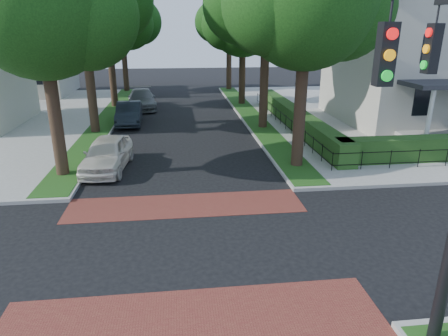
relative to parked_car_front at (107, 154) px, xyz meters
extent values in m
plane|color=black|center=(3.60, -7.82, -0.79)|extent=(120.00, 120.00, 0.00)
cube|color=gray|center=(23.10, 11.18, -0.72)|extent=(30.00, 30.00, 0.15)
cube|color=maroon|center=(3.60, -4.62, -0.79)|extent=(9.00, 2.20, 0.01)
cube|color=maroon|center=(3.60, -11.02, -0.79)|extent=(9.00, 2.20, 0.01)
cube|color=#1A4914|center=(9.00, 11.28, -0.63)|extent=(1.60, 29.80, 0.02)
cube|color=#1A4914|center=(-1.80, 11.28, -0.63)|extent=(1.60, 29.80, 0.02)
cylinder|color=black|center=(9.10, -0.82, 3.03)|extent=(0.56, 0.56, 7.35)
sphere|color=#12330D|center=(10.80, -0.52, 6.52)|extent=(4.65, 4.65, 4.65)
sphere|color=#12330D|center=(7.55, -1.02, 6.62)|extent=(4.34, 4.34, 4.34)
cylinder|color=black|center=(9.10, 7.18, 3.21)|extent=(0.56, 0.56, 7.70)
sphere|color=#12330D|center=(9.10, 7.18, 7.28)|extent=(6.60, 6.60, 6.60)
sphere|color=#12330D|center=(10.91, 7.48, 6.88)|extent=(4.95, 4.95, 4.95)
sphere|color=#12330D|center=(7.45, 6.98, 6.98)|extent=(4.62, 4.62, 4.62)
cylinder|color=black|center=(9.10, 16.18, 2.68)|extent=(0.56, 0.56, 6.65)
sphere|color=#12330D|center=(9.10, 16.18, 6.20)|extent=(5.80, 5.80, 5.80)
sphere|color=#12330D|center=(10.70, 16.48, 5.80)|extent=(4.35, 4.35, 4.35)
sphere|color=#12330D|center=(7.65, 15.98, 5.90)|extent=(4.06, 4.06, 4.06)
sphere|color=#12330D|center=(9.20, 17.63, 6.70)|extent=(3.77, 3.77, 3.77)
cylinder|color=black|center=(9.10, 25.18, 2.86)|extent=(0.56, 0.56, 7.00)
sphere|color=#12330D|center=(9.10, 25.18, 6.56)|extent=(6.00, 6.00, 6.00)
sphere|color=#12330D|center=(10.75, 25.48, 6.16)|extent=(4.50, 4.50, 4.50)
sphere|color=#12330D|center=(7.60, 24.98, 6.26)|extent=(4.20, 4.20, 4.20)
sphere|color=#12330D|center=(9.20, 26.68, 7.06)|extent=(3.90, 3.90, 3.90)
cylinder|color=black|center=(-1.90, -0.82, 2.86)|extent=(0.56, 0.56, 7.00)
sphere|color=#12330D|center=(-1.90, -0.82, 6.56)|extent=(6.00, 6.00, 6.00)
sphere|color=#12330D|center=(-0.25, -0.52, 6.16)|extent=(4.50, 4.50, 4.50)
cylinder|color=black|center=(-1.90, 7.18, 3.38)|extent=(0.56, 0.56, 8.05)
sphere|color=#12330D|center=(-0.14, 7.48, 7.24)|extent=(4.80, 4.80, 4.80)
cylinder|color=black|center=(-1.90, 16.18, 2.79)|extent=(0.56, 0.56, 6.86)
sphere|color=#12330D|center=(-1.90, 16.18, 6.41)|extent=(5.60, 5.60, 5.60)
sphere|color=#12330D|center=(-0.36, 16.48, 6.01)|extent=(4.20, 4.20, 4.20)
sphere|color=#12330D|center=(-3.30, 15.98, 6.11)|extent=(3.92, 3.92, 3.92)
sphere|color=#12330D|center=(-1.80, 17.58, 6.91)|extent=(3.64, 3.64, 3.64)
cylinder|color=black|center=(-1.90, 25.18, 2.93)|extent=(0.56, 0.56, 7.14)
sphere|color=#12330D|center=(-1.90, 25.18, 6.70)|extent=(6.20, 6.20, 6.20)
sphere|color=#12330D|center=(-0.19, 25.48, 6.30)|extent=(4.65, 4.65, 4.65)
sphere|color=#12330D|center=(-3.45, 24.98, 6.40)|extent=(4.34, 4.34, 4.34)
sphere|color=#12330D|center=(-1.80, 26.73, 7.20)|extent=(4.03, 4.03, 4.03)
cube|color=#214919|center=(11.30, 7.18, -0.04)|extent=(1.00, 18.00, 1.20)
cube|color=beige|center=(21.10, 8.18, 3.36)|extent=(12.00, 10.00, 8.00)
cylinder|color=white|center=(16.90, 1.03, 1.21)|extent=(0.24, 0.24, 3.00)
cube|color=beige|center=(-11.90, 24.18, 2.61)|extent=(9.00, 8.00, 6.50)
cube|color=maroon|center=(-9.20, 22.58, 7.68)|extent=(0.80, 0.80, 3.64)
cube|color=black|center=(6.80, -12.42, 5.26)|extent=(0.28, 0.22, 1.00)
cylinder|color=red|center=(6.80, -12.55, 5.58)|extent=(0.18, 0.05, 0.18)
cylinder|color=orange|center=(6.80, -12.55, 5.26)|extent=(0.18, 0.05, 0.18)
cylinder|color=#0CB226|center=(6.80, -12.55, 4.94)|extent=(0.18, 0.05, 0.18)
cube|color=black|center=(8.70, -10.72, 5.26)|extent=(0.22, 0.28, 1.00)
cylinder|color=red|center=(8.57, -10.72, 5.58)|extent=(0.05, 0.18, 0.18)
cylinder|color=orange|center=(8.57, -10.72, 5.26)|extent=(0.05, 0.18, 0.18)
cylinder|color=#0CB226|center=(8.57, -10.72, 4.94)|extent=(0.05, 0.18, 0.18)
imported|color=silver|center=(0.00, 0.00, 0.00)|extent=(2.26, 4.80, 1.59)
imported|color=#1D242C|center=(0.00, 9.72, -0.02)|extent=(1.83, 4.76, 1.55)
imported|color=slate|center=(0.44, 15.55, 0.01)|extent=(2.79, 5.71, 1.60)
camera|label=1|loc=(3.44, -18.73, 5.66)|focal=32.00mm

